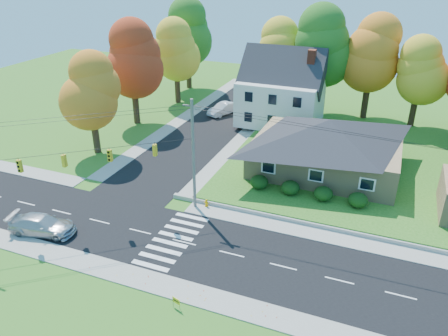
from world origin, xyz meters
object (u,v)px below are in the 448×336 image
(ranch_house, at_px, (327,145))
(fire_hydrant, at_px, (206,203))
(silver_sedan, at_px, (42,225))
(white_car, at_px, (223,109))

(ranch_house, xyz_separation_m, fire_hydrant, (-8.56, -10.43, -2.91))
(ranch_house, height_order, fire_hydrant, ranch_house)
(silver_sedan, bearing_deg, fire_hydrant, -62.21)
(ranch_house, height_order, silver_sedan, ranch_house)
(white_car, bearing_deg, ranch_house, -15.54)
(ranch_house, bearing_deg, fire_hydrant, -129.36)
(silver_sedan, xyz_separation_m, white_car, (2.65, 32.46, 0.03))
(ranch_house, bearing_deg, white_car, 140.98)
(silver_sedan, distance_m, fire_hydrant, 13.69)
(ranch_house, xyz_separation_m, white_car, (-16.50, 13.37, -2.44))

